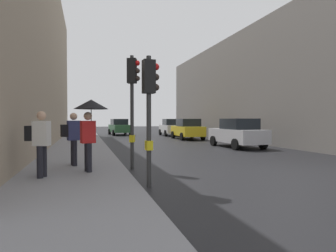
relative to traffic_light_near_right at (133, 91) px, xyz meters
name	(u,v)px	position (x,y,z in m)	size (l,w,h in m)	color
ground_plane	(291,173)	(4.76, -2.11, -2.68)	(120.00, 120.00, 0.00)	black
sidewalk_kerb	(78,155)	(-1.88, 3.89, -2.60)	(3.12, 40.00, 0.16)	gray
building_facade_right	(314,87)	(15.84, 8.30, 1.58)	(12.00, 33.03, 8.52)	slate
traffic_light_near_right	(133,91)	(0.00, 0.00, 0.00)	(0.45, 0.34, 3.89)	#2D2D2D
traffic_light_near_left	(150,97)	(0.00, -2.58, -0.40)	(0.44, 0.27, 3.31)	#2D2D2D
car_green_estate	(120,127)	(2.11, 21.40, -1.80)	(2.27, 4.33, 1.76)	#2D6038
car_white_compact	(171,127)	(7.18, 18.47, -1.80)	(2.22, 4.30, 1.76)	silver
car_yellow_taxi	(188,129)	(6.91, 12.92, -1.80)	(2.13, 4.26, 1.76)	yellow
car_silver_hatchback	(237,133)	(7.35, 5.52, -1.80)	(2.06, 4.22, 1.76)	#BCBCC1
pedestrian_with_umbrella	(90,115)	(-1.42, -0.90, -0.84)	(1.00, 1.00, 2.14)	black
pedestrian_with_grey_backpack	(72,136)	(-1.98, 0.36, -1.52)	(0.65, 0.42, 1.77)	black
pedestrian_with_black_backpack	(40,140)	(-2.72, -1.40, -1.52)	(0.66, 0.46, 1.77)	black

